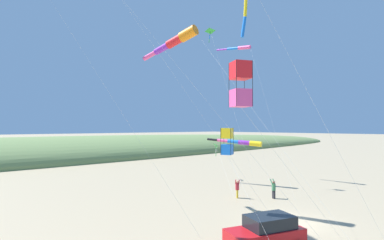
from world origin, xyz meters
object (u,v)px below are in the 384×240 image
kite_delta_small_distant (211,32)px  parked_car (266,232)px  kite_box_checkered_midright (227,141)px  person_adult_flyer (237,188)px  person_child_green_jacket (274,188)px  kite_windsock_teal_far_right (238,48)px  kite_delta_red_high_left (216,146)px  kite_windsock_striped_overhead (176,41)px  kite_windsock_orange_high_right (241,142)px  kite_box_white_trailing (241,84)px

kite_delta_small_distant → parked_car: bearing=-35.6°
kite_box_checkered_midright → person_adult_flyer: bearing=126.9°
person_child_green_jacket → kite_windsock_teal_far_right: 19.75m
kite_delta_red_high_left → kite_box_checkered_midright: bearing=-44.4°
kite_windsock_teal_far_right → kite_box_checkered_midright: bearing=-52.1°
kite_windsock_teal_far_right → kite_windsock_striped_overhead: 16.85m
person_adult_flyer → kite_windsock_striped_overhead: kite_windsock_striped_overhead is taller
kite_windsock_teal_far_right → kite_box_checkered_midright: kite_windsock_teal_far_right is taller
kite_delta_small_distant → kite_box_checkered_midright: (13.24, -11.88, -12.30)m
person_child_green_jacket → kite_windsock_orange_high_right: (-6.25, 2.89, 3.98)m
kite_delta_small_distant → kite_delta_red_high_left: size_ratio=1.91×
parked_car → kite_windsock_orange_high_right: size_ratio=0.55×
kite_delta_red_high_left → kite_box_checkered_midright: 21.10m
parked_car → kite_windsock_orange_high_right: bearing=133.3°
parked_car → person_child_green_jacket: (-6.20, 10.30, 0.04)m
person_adult_flyer → person_child_green_jacket: 3.42m
kite_windsock_striped_overhead → kite_box_white_trailing: bearing=-24.8°
person_adult_flyer → kite_box_checkered_midright: kite_box_checkered_midright is taller
person_child_green_jacket → kite_delta_small_distant: size_ratio=0.10×
kite_delta_red_high_left → kite_windsock_orange_high_right: size_ratio=1.14×
kite_delta_red_high_left → kite_windsock_striped_overhead: size_ratio=0.54×
parked_car → kite_windsock_teal_far_right: size_ratio=0.26×
kite_delta_small_distant → kite_delta_red_high_left: bearing=122.5°
kite_box_white_trailing → person_child_green_jacket: bearing=118.3°
kite_box_checkered_midright → person_child_green_jacket: bearing=110.6°
parked_car → kite_windsock_striped_overhead: (-9.40, 1.01, 13.00)m
person_child_green_jacket → kite_windsock_orange_high_right: 7.96m
kite_box_white_trailing → kite_windsock_teal_far_right: size_ratio=0.54×
parked_car → kite_windsock_orange_high_right: (-12.46, 13.20, 4.02)m
person_adult_flyer → kite_delta_red_high_left: bearing=145.2°
kite_box_white_trailing → kite_box_checkered_midright: bearing=139.1°
parked_car → kite_windsock_teal_far_right: 27.85m
kite_delta_red_high_left → kite_windsock_striped_overhead: 17.61m
kite_delta_small_distant → kite_windsock_orange_high_right: (2.71, 2.34, -13.26)m
person_adult_flyer → kite_delta_red_high_left: (-8.34, 5.79, 3.36)m
kite_delta_red_high_left → kite_windsock_orange_high_right: kite_windsock_orange_high_right is taller
parked_car → person_adult_flyer: parked_car is taller
person_adult_flyer → kite_windsock_striped_overhead: bearing=-96.3°
person_adult_flyer → kite_windsock_teal_far_right: kite_windsock_teal_far_right is taller
kite_box_white_trailing → kite_windsock_orange_high_right: 22.47m
kite_delta_small_distant → kite_box_white_trailing: 24.35m
kite_windsock_orange_high_right → kite_box_checkered_midright: 17.72m
parked_car → kite_box_checkered_midright: kite_box_checkered_midright is taller
kite_box_white_trailing → kite_windsock_striped_overhead: (-10.91, 5.04, 5.35)m
kite_windsock_teal_far_right → person_adult_flyer: bearing=-51.1°
kite_delta_red_high_left → kite_windsock_teal_far_right: 13.38m
kite_box_checkered_midright → kite_windsock_striped_overhead: 11.14m
parked_car → kite_box_white_trailing: kite_box_white_trailing is taller
person_adult_flyer → kite_delta_small_distant: 18.68m
person_child_green_jacket → kite_delta_red_high_left: (-10.77, 3.38, 3.35)m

